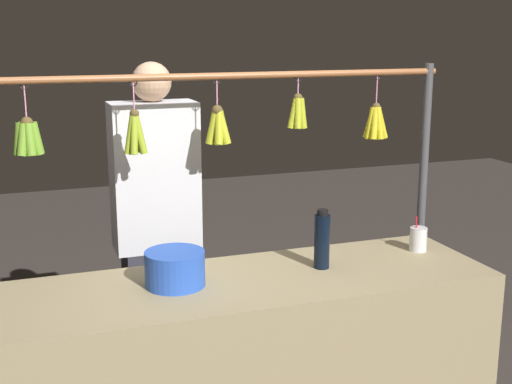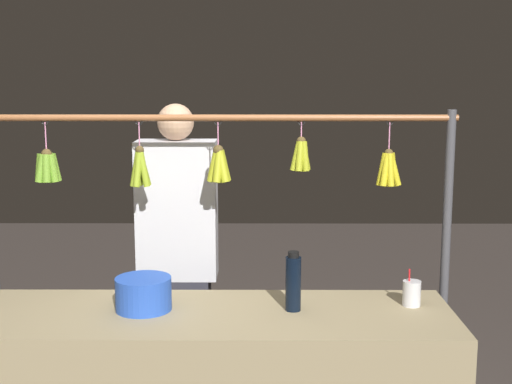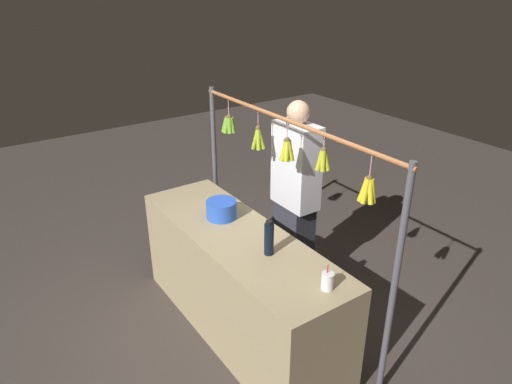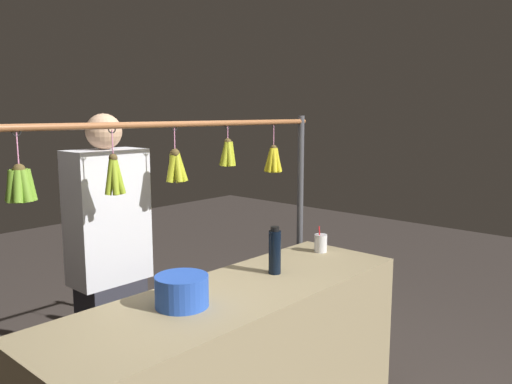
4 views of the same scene
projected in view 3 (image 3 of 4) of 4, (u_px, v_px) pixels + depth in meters
name	position (u px, v px, depth m)	size (l,w,h in m)	color
ground_plane	(240.00, 327.00, 3.89)	(12.00, 12.00, 0.00)	#3F3632
market_counter	(239.00, 283.00, 3.70)	(2.08, 0.64, 0.89)	tan
display_rack	(284.00, 177.00, 3.61)	(2.28, 0.13, 1.74)	#4C4C51
water_bottle	(269.00, 238.00, 3.22)	(0.07, 0.07, 0.26)	black
blue_bucket	(221.00, 209.00, 3.73)	(0.24, 0.24, 0.14)	blue
drink_cup	(327.00, 281.00, 2.89)	(0.08, 0.08, 0.17)	silver
vendor_person	(295.00, 201.00, 4.08)	(0.42, 0.23, 1.76)	#2D2D38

